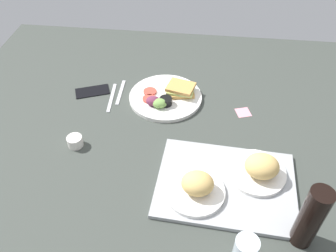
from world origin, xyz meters
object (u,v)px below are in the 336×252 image
at_px(soda_bottle, 311,218).
at_px(plate_with_salad, 167,96).
at_px(bread_plate_near, 260,169).
at_px(knife, 112,97).
at_px(cell_phone, 92,91).
at_px(sticky_note, 243,112).
at_px(serving_tray, 226,184).
at_px(bread_plate_far, 196,187).
at_px(espresso_cup, 75,141).
at_px(fork, 121,92).

bearing_deg(soda_bottle, plate_with_salad, -52.21).
relative_size(bread_plate_near, knife, 1.03).
distance_m(soda_bottle, cell_phone, 1.00).
bearing_deg(plate_with_salad, sticky_note, 171.51).
height_order(serving_tray, sticky_note, serving_tray).
bearing_deg(sticky_note, bread_plate_near, 95.57).
height_order(bread_plate_far, cell_phone, bread_plate_far).
bearing_deg(sticky_note, soda_bottle, 104.44).
xyz_separation_m(bread_plate_far, knife, (0.39, -0.46, -0.04)).
distance_m(espresso_cup, cell_phone, 0.32).
relative_size(fork, sticky_note, 3.04).
xyz_separation_m(espresso_cup, fork, (-0.10, -0.33, -0.02)).
height_order(bread_plate_far, soda_bottle, soda_bottle).
relative_size(bread_plate_far, sticky_note, 3.45).
bearing_deg(sticky_note, fork, -7.77).
relative_size(bread_plate_far, soda_bottle, 0.86).
bearing_deg(serving_tray, sticky_note, -100.96).
height_order(espresso_cup, knife, espresso_cup).
relative_size(cell_phone, sticky_note, 2.57).
xyz_separation_m(bread_plate_near, espresso_cup, (0.65, -0.08, -0.03)).
bearing_deg(cell_phone, knife, 140.22).
height_order(bread_plate_near, cell_phone, bread_plate_near).
height_order(plate_with_salad, sticky_note, plate_with_salad).
bearing_deg(bread_plate_near, fork, -36.03).
height_order(bread_plate_far, plate_with_salad, bread_plate_far).
bearing_deg(fork, espresso_cup, -17.85).
xyz_separation_m(bread_plate_near, soda_bottle, (-0.11, 0.21, 0.06)).
height_order(bread_plate_far, knife, bread_plate_far).
distance_m(bread_plate_near, fork, 0.69).
relative_size(serving_tray, knife, 2.37).
bearing_deg(serving_tray, bread_plate_far, 27.46).
relative_size(espresso_cup, knife, 0.29).
bearing_deg(espresso_cup, plate_with_salad, -134.75).
distance_m(bread_plate_far, plate_with_salad, 0.50).
distance_m(fork, sticky_note, 0.53).
xyz_separation_m(serving_tray, knife, (0.48, -0.41, -0.01)).
xyz_separation_m(cell_phone, sticky_note, (-0.65, 0.06, -0.00)).
relative_size(serving_tray, bread_plate_far, 2.33).
xyz_separation_m(serving_tray, plate_with_salad, (0.25, -0.43, 0.01)).
xyz_separation_m(knife, cell_phone, (0.09, -0.03, 0.00)).
bearing_deg(fork, bread_plate_far, 33.82).
bearing_deg(knife, bread_plate_near, 54.02).
distance_m(serving_tray, sticky_note, 0.39).
distance_m(bread_plate_far, sticky_note, 0.46).
xyz_separation_m(fork, sticky_note, (-0.53, 0.07, -0.00)).
height_order(bread_plate_far, fork, bread_plate_far).
height_order(serving_tray, bread_plate_near, bread_plate_near).
bearing_deg(plate_with_salad, fork, -6.64).
relative_size(serving_tray, plate_with_salad, 1.46).
xyz_separation_m(plate_with_salad, soda_bottle, (-0.46, 0.59, 0.10)).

